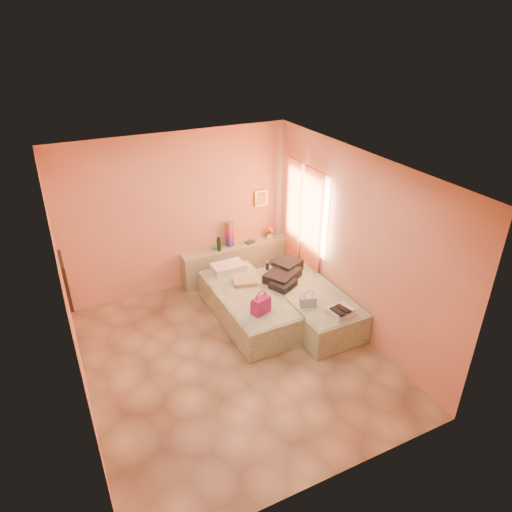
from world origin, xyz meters
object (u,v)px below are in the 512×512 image
Objects in this scene: bed_right at (308,304)px; green_book at (250,242)px; flower_vase at (270,232)px; bed_left at (248,306)px; blue_handbag at (308,301)px; headboard_ledge at (236,261)px; water_bottle at (219,244)px; magenta_handbag at (261,305)px; towel_stack at (342,311)px.

green_book is (-0.24, 1.70, 0.41)m from bed_right.
flower_vase reaches higher than green_book.
blue_handbag is (0.67, -0.74, 0.33)m from bed_left.
flower_vase is 0.99× the size of blue_handbag.
bed_left is 8.16× the size of blue_handbag.
flower_vase is (1.11, 1.37, 0.52)m from bed_left.
flower_vase is at bearing 3.20° from headboard_ledge.
bed_right is 1.94m from water_bottle.
green_book is at bearing 62.71° from bed_left.
bed_left is 1.54m from green_book.
flower_vase is 2.27m from magenta_handbag.
bed_left is 0.97m from bed_right.
flower_vase reaches higher than headboard_ledge.
blue_handbag reaches higher than headboard_ledge.
green_book is 0.50× the size of towel_stack.
green_book is (0.66, 1.33, 0.41)m from bed_left.
bed_right is 8.16× the size of blue_handbag.
flower_vase is (1.08, 0.09, -0.01)m from water_bottle.
blue_handbag is at bearing -109.94° from green_book.
bed_right is 1.83m from flower_vase.
bed_right is (0.52, -1.70, -0.08)m from headboard_ledge.
bed_left and bed_right have the same top height.
magenta_handbag is at bearing -168.90° from bed_right.
magenta_handbag is 0.81× the size of towel_stack.
water_bottle is 0.74× the size of towel_stack.
bed_right is at bearing 97.21° from towel_stack.
blue_handbag is (-0.23, -0.36, 0.33)m from bed_right.
blue_handbag is at bearing -30.30° from magenta_handbag.
headboard_ledge is 0.57m from water_bottle.
green_book is 2.50m from towel_stack.
water_bottle is 1.47× the size of green_book.
water_bottle reaches higher than blue_handbag.
magenta_handbag is at bearing -174.49° from blue_handbag.
flower_vase reaches higher than blue_handbag.
bed_left is 5.71× the size of towel_stack.
towel_stack is at bearing -49.65° from bed_left.
headboard_ledge is 0.45m from green_book.
green_book reaches higher than headboard_ledge.
flower_vase reaches higher than bed_right.
bed_left is at bearing -91.30° from water_bottle.
blue_handbag is at bearing -81.99° from headboard_ledge.
flower_vase reaches higher than bed_left.
magenta_handbag is (-1.16, -1.94, -0.14)m from flower_vase.
magenta_handbag is at bearing 151.64° from towel_stack.
blue_handbag is at bearing -48.67° from bed_left.
water_bottle is 1.07× the size of flower_vase.
bed_right is at bearing -102.08° from green_book.
towel_stack reaches higher than bed_left.
bed_left is 1.55m from towel_stack.
headboard_ledge reaches higher than bed_left.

